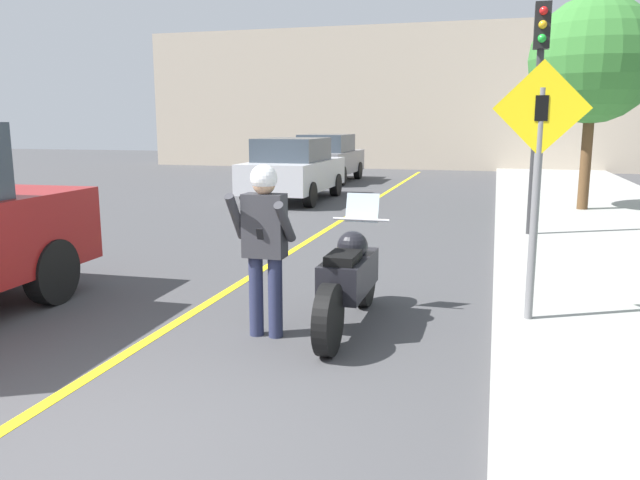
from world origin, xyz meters
The scene contains 10 objects.
ground_plane centered at (0.00, 0.00, 0.00)m, with size 80.00×80.00×0.00m, color #424244.
road_center_line centered at (-0.60, 6.00, 0.00)m, with size 0.12×36.00×0.01m.
building_backdrop centered at (0.00, 26.00, 3.19)m, with size 28.00×1.20×6.39m.
motorcycle centered at (1.18, 2.95, 0.52)m, with size 0.62×2.28×1.32m.
person_biker centered at (0.45, 2.46, 1.03)m, with size 0.59×0.47×1.69m.
crossing_sign centered at (2.95, 3.35, 1.65)m, with size 0.91×0.08×2.54m.
traffic_light centered at (3.20, 8.52, 2.85)m, with size 0.26×0.30×3.95m.
street_tree centered at (4.52, 12.32, 3.43)m, with size 2.78×2.78×4.71m.
parked_car_silver centered at (-2.69, 13.00, 0.86)m, with size 1.88×4.20×1.68m.
parked_car_grey centered at (-3.26, 18.65, 0.86)m, with size 1.88×4.20×1.68m.
Camera 1 is at (2.56, -3.05, 2.07)m, focal length 35.00 mm.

